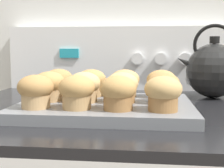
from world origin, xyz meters
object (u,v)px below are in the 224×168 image
Objects in this scene: muffin_r0_c1 at (77,91)px; muffin_r1_c0 at (49,86)px; muffin_r2_c0 at (59,82)px; muffin_r2_c2 at (125,82)px; muffin_r1_c3 at (163,87)px; muffin_r1_c2 at (122,87)px; muffin_r2_c1 at (92,82)px; muffin_r0_c0 at (36,91)px; muffin_r1_c1 at (84,86)px; tea_kettle at (213,70)px; muffin_r2_c3 at (161,83)px; muffin_r0_c2 at (118,92)px; muffin_r0_c3 at (163,93)px; muffin_pan at (104,107)px.

muffin_r1_c0 is (-0.08, 0.08, 0.00)m from muffin_r0_c1.
muffin_r0_c1 and muffin_r1_c0 have the same top height.
muffin_r2_c0 is 1.00× the size of muffin_r2_c2.
muffin_r0_c1 is at bearing -154.02° from muffin_r1_c3.
muffin_r1_c2 is 0.12m from muffin_r2_c1.
muffin_r1_c3 is at bearing 1.17° from muffin_r1_c2.
muffin_r0_c0 is at bearing -116.77° from muffin_r2_c1.
muffin_r1_c2 is at bearing -178.83° from muffin_r1_c3.
muffin_r0_c0 is 0.12m from muffin_r1_c1.
tea_kettle reaches higher than muffin_r2_c1.
muffin_r1_c2 is 0.12m from muffin_r2_c3.
muffin_r1_c3 is 0.34× the size of tea_kettle.
muffin_r0_c2 is at bearing -1.07° from muffin_r0_c1.
muffin_r0_c3 and muffin_r1_c3 have the same top height.
tea_kettle is (0.24, 0.24, 0.02)m from muffin_r1_c2.
tea_kettle is at bearing 25.27° from muffin_r2_c1.
muffin_r1_c3 is 1.00× the size of muffin_r2_c3.
tea_kettle reaches higher than muffin_r0_c2.
muffin_r0_c0 is 1.00× the size of muffin_r0_c3.
tea_kettle is (0.41, 0.23, 0.02)m from muffin_r1_c0.
muffin_r2_c2 is 0.28m from tea_kettle.
muffin_r0_c3 and muffin_r2_c3 have the same top height.
muffin_r1_c1 is 0.17m from muffin_r1_c3.
muffin_r0_c2 is 1.00× the size of muffin_r0_c3.
tea_kettle is at bearing 57.08° from muffin_r1_c3.
muffin_r2_c1 is (0.00, 0.16, 0.00)m from muffin_r0_c1.
muffin_r0_c2 and muffin_r1_c3 have the same top height.
muffin_r0_c3 is at bearing -91.33° from muffin_r2_c3.
muffin_pan is 5.26× the size of muffin_r1_c1.
muffin_r1_c1 is at bearing -153.87° from muffin_r2_c3.
muffin_r1_c1 is (-0.04, -0.00, 0.05)m from muffin_pan.
muffin_r2_c3 is at bearing 61.56° from muffin_r0_c2.
muffin_r0_c1 is 0.17m from muffin_r0_c3.
muffin_r1_c3 and muffin_r2_c0 have the same top height.
muffin_r0_c2 is 1.00× the size of muffin_r2_c2.
muffin_r1_c3 is at bearing -25.06° from muffin_r2_c1.
muffin_r0_c0 is 1.00× the size of muffin_r2_c2.
muffin_r2_c0 is (-0.25, 0.17, 0.00)m from muffin_r0_c3.
muffin_r2_c0 is (-0.17, 0.09, 0.00)m from muffin_r1_c2.
muffin_r2_c3 is at bearing 32.37° from muffin_pan.
muffin_r0_c3 is 1.00× the size of muffin_r2_c3.
muffin_r2_c1 is at bearing -180.00° from muffin_r2_c3.
muffin_r1_c0 is at bearing -162.24° from muffin_r2_c3.
muffin_r2_c1 and muffin_r2_c2 have the same top height.
muffin_r2_c3 is (0.09, 0.17, 0.00)m from muffin_r0_c2.
muffin_r2_c0 and muffin_r2_c3 have the same top height.
muffin_r1_c3 is at bearing 87.11° from muffin_r0_c3.
muffin_r0_c1 is at bearing -135.55° from tea_kettle.
muffin_r0_c0 is at bearing -146.55° from muffin_pan.
muffin_r0_c2 is (0.04, -0.08, 0.05)m from muffin_pan.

